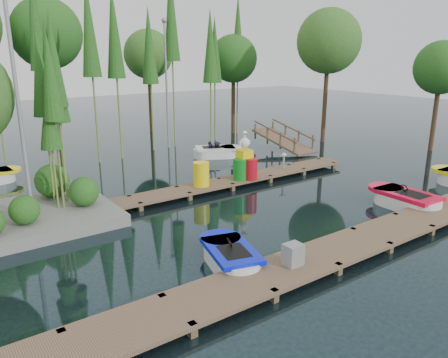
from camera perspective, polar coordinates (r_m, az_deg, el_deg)
ground_plane at (r=15.05m, az=-0.44°, el=-4.76°), size 90.00×90.00×0.00m
near_dock at (r=11.87m, az=12.38°, el=-9.89°), size 18.00×1.50×0.50m
far_dock at (r=17.47m, az=-2.49°, el=-1.00°), size 15.00×1.20×0.50m
tree_screen at (r=22.93m, az=-21.24°, el=16.95°), size 34.42×18.53×10.31m
lamp_island at (r=14.28m, az=-25.45°, el=10.16°), size 0.30×0.30×7.25m
lamp_rear at (r=25.57m, az=-7.57°, el=13.49°), size 0.30×0.30×7.25m
ramp at (r=25.29m, az=7.78°, el=5.06°), size 1.50×3.94×1.49m
boat_blue at (r=11.56m, az=0.85°, el=-10.19°), size 1.72×2.67×0.83m
boat_red at (r=17.00m, az=22.58°, el=-2.61°), size 1.36×2.82×0.94m
boat_white_far at (r=23.39m, az=-1.03°, el=3.54°), size 2.89×2.22×1.25m
utility_cabinet at (r=11.07m, az=9.00°, el=-9.72°), size 0.45×0.38×0.55m
yellow_barrel at (r=17.22m, az=-3.00°, el=0.65°), size 0.64×0.64×0.96m
drum_cluster at (r=18.26m, az=2.83°, el=1.91°), size 1.17×1.07×2.02m
seagull_post at (r=19.88m, az=7.83°, el=2.71°), size 0.47×0.26×0.76m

